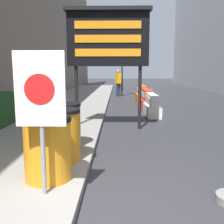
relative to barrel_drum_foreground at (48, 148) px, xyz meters
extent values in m
plane|color=#2D2D33|center=(0.54, -0.79, -0.59)|extent=(120.00, 120.00, 0.00)
cylinder|color=orange|center=(0.00, 0.00, -0.03)|extent=(0.68, 0.68, 0.87)
cylinder|color=black|center=(0.00, 0.00, 0.43)|extent=(0.71, 0.71, 0.06)
cylinder|color=orange|center=(0.01, 0.83, -0.03)|extent=(0.68, 0.68, 0.87)
cylinder|color=black|center=(0.01, 0.83, 0.43)|extent=(0.71, 0.71, 0.06)
cylinder|color=orange|center=(-0.09, 1.66, -0.03)|extent=(0.68, 0.68, 0.87)
cylinder|color=black|center=(-0.09, 1.66, 0.43)|extent=(0.71, 0.71, 0.06)
cylinder|color=gray|center=(0.07, -0.49, 0.22)|extent=(0.06, 0.06, 1.37)
cube|color=white|center=(0.07, -0.51, 0.91)|extent=(0.63, 0.04, 0.93)
cylinder|color=red|center=(0.07, -0.53, 0.91)|extent=(0.38, 0.01, 0.38)
cylinder|color=black|center=(-0.19, 4.03, 0.34)|extent=(0.10, 0.10, 1.86)
cylinder|color=black|center=(1.69, 4.03, 0.34)|extent=(0.10, 0.10, 1.86)
cube|color=black|center=(0.75, 4.03, 2.03)|extent=(2.34, 0.24, 1.53)
cube|color=black|center=(0.75, 3.96, 2.84)|extent=(2.46, 0.34, 0.10)
cube|color=orange|center=(0.75, 3.90, 2.41)|extent=(1.87, 0.02, 0.21)
cube|color=orange|center=(0.75, 3.90, 2.03)|extent=(1.87, 0.02, 0.21)
cube|color=orange|center=(0.75, 3.90, 1.65)|extent=(1.87, 0.02, 0.21)
cube|color=silver|center=(2.39, 6.49, -0.38)|extent=(0.50, 1.88, 0.42)
cube|color=silver|center=(2.39, 6.49, 0.04)|extent=(0.30, 1.88, 0.42)
cube|color=white|center=(2.22, 6.49, 0.04)|extent=(0.02, 1.50, 0.21)
cube|color=red|center=(2.39, 8.61, -0.37)|extent=(0.56, 1.87, 0.44)
cube|color=red|center=(2.39, 8.61, 0.07)|extent=(0.33, 1.87, 0.44)
cube|color=white|center=(2.21, 8.61, 0.07)|extent=(0.02, 1.49, 0.22)
cube|color=orange|center=(2.39, 10.87, -0.36)|extent=(0.60, 1.89, 0.47)
cube|color=orange|center=(2.39, 10.87, 0.11)|extent=(0.36, 1.89, 0.47)
cube|color=white|center=(2.19, 10.87, 0.11)|extent=(0.02, 1.52, 0.23)
cube|color=black|center=(3.18, 12.71, -0.57)|extent=(0.42, 0.42, 0.04)
cone|color=#EA560F|center=(3.18, 12.71, -0.20)|extent=(0.33, 0.33, 0.70)
cylinder|color=white|center=(3.18, 12.71, -0.16)|extent=(0.19, 0.19, 0.10)
cylinder|color=#2D2D30|center=(1.36, 14.61, 1.66)|extent=(0.12, 0.12, 4.49)
cube|color=#23281E|center=(1.36, 14.45, 3.48)|extent=(0.28, 0.28, 0.84)
sphere|color=#360605|center=(1.36, 14.30, 3.76)|extent=(0.15, 0.15, 0.15)
sphere|color=gold|center=(1.36, 14.30, 3.48)|extent=(0.15, 0.15, 0.15)
sphere|color=black|center=(1.36, 14.30, 3.20)|extent=(0.15, 0.15, 0.15)
cylinder|color=#23283D|center=(1.01, 14.43, -0.15)|extent=(0.15, 0.15, 0.89)
cylinder|color=#23283D|center=(1.18, 14.43, -0.15)|extent=(0.15, 0.15, 0.89)
cube|color=orange|center=(1.10, 14.43, 0.65)|extent=(0.42, 0.55, 0.70)
sphere|color=gray|center=(1.10, 14.43, 1.12)|extent=(0.24, 0.24, 0.24)
camera|label=1|loc=(1.02, -3.70, 1.12)|focal=42.00mm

